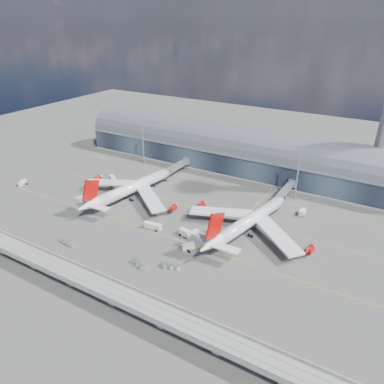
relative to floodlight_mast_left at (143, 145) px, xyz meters
The scene contains 19 objects.
ground 75.57m from the floodlight_mast_left, 47.73° to the right, with size 500.00×500.00×0.00m, color #474744.
taxi_lines 61.38m from the floodlight_mast_left, 33.34° to the right, with size 200.00×80.12×0.01m.
terminal 55.08m from the floodlight_mast_left, 24.69° to the left, with size 200.00×30.00×28.00m.
guideway 121.12m from the floodlight_mast_left, 65.56° to the right, with size 220.00×8.50×7.20m.
floodlight_mast_left is the anchor object (origin of this frame).
floodlight_mast_right 100.00m from the floodlight_mast_left, ahead, with size 3.00×0.70×25.70m.
airliner_left 50.19m from the floodlight_mast_left, 61.70° to the right, with size 61.32×64.52×19.68m.
airliner_right 101.68m from the floodlight_mast_left, 25.55° to the right, with size 61.37×64.23×20.50m.
jet_bridge_left 28.64m from the floodlight_mast_left, ahead, with size 4.40×28.00×7.25m.
jet_bridge_right 95.72m from the floodlight_mast_left, ahead, with size 4.40×32.00×7.25m.
service_truck_0 75.13m from the floodlight_mast_left, 123.31° to the right, with size 5.15×6.58×2.66m.
service_truck_1 92.12m from the floodlight_mast_left, 41.43° to the right, with size 5.78×3.49×3.14m.
service_truck_2 83.09m from the floodlight_mast_left, 50.04° to the right, with size 8.46×3.41×2.98m.
service_truck_3 102.72m from the floodlight_mast_left, 42.45° to the right, with size 5.00×5.67×2.66m.
service_truck_4 109.93m from the floodlight_mast_left, ahead, with size 2.60×5.00×2.86m.
service_truck_5 33.18m from the floodlight_mast_left, 89.41° to the right, with size 6.84×5.94×3.20m.
cargo_train_0 97.29m from the floodlight_mast_left, 72.91° to the right, with size 9.08×2.39×1.50m.
cargo_train_1 110.29m from the floodlight_mast_left, 53.90° to the right, with size 8.75×4.64×1.93m.
cargo_train_2 113.35m from the floodlight_mast_left, 47.65° to the right, with size 8.14×3.82×1.79m.
Camera 1 is at (93.59, -126.30, 89.88)m, focal length 35.00 mm.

